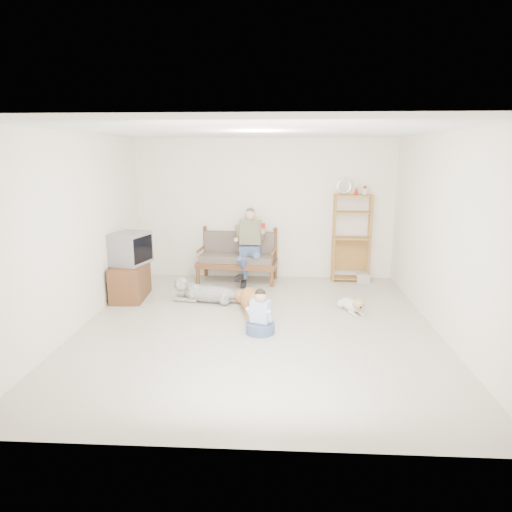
# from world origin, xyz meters

# --- Properties ---
(floor) EXTENTS (5.50, 5.50, 0.00)m
(floor) POSITION_xyz_m (0.00, 0.00, 0.00)
(floor) COLOR silver
(floor) RESTS_ON ground
(ceiling) EXTENTS (5.50, 5.50, 0.00)m
(ceiling) POSITION_xyz_m (0.00, 0.00, 2.70)
(ceiling) COLOR white
(ceiling) RESTS_ON ground
(wall_back) EXTENTS (5.00, 0.00, 5.00)m
(wall_back) POSITION_xyz_m (0.00, 2.75, 1.35)
(wall_back) COLOR white
(wall_back) RESTS_ON ground
(wall_front) EXTENTS (5.00, 0.00, 5.00)m
(wall_front) POSITION_xyz_m (0.00, -2.75, 1.35)
(wall_front) COLOR white
(wall_front) RESTS_ON ground
(wall_left) EXTENTS (0.00, 5.50, 5.50)m
(wall_left) POSITION_xyz_m (-2.50, 0.00, 1.35)
(wall_left) COLOR white
(wall_left) RESTS_ON ground
(wall_right) EXTENTS (0.00, 5.50, 5.50)m
(wall_right) POSITION_xyz_m (2.50, 0.00, 1.35)
(wall_right) COLOR white
(wall_right) RESTS_ON ground
(loveseat) EXTENTS (1.56, 0.83, 0.95)m
(loveseat) POSITION_xyz_m (-0.51, 2.44, 0.49)
(loveseat) COLOR brown
(loveseat) RESTS_ON ground
(man) EXTENTS (0.53, 0.76, 1.24)m
(man) POSITION_xyz_m (-0.29, 2.25, 0.65)
(man) COLOR #44507C
(man) RESTS_ON loveseat
(etagere) EXTENTS (0.74, 0.32, 1.95)m
(etagere) POSITION_xyz_m (1.67, 2.55, 0.85)
(etagere) COLOR #AA6E35
(etagere) RESTS_ON ground
(book_stack) EXTENTS (0.24, 0.18, 0.15)m
(book_stack) POSITION_xyz_m (1.91, 2.44, 0.08)
(book_stack) COLOR beige
(book_stack) RESTS_ON ground
(tv_stand) EXTENTS (0.55, 0.93, 0.60)m
(tv_stand) POSITION_xyz_m (-2.23, 1.21, 0.30)
(tv_stand) COLOR brown
(tv_stand) RESTS_ON ground
(crt_tv) EXTENTS (0.66, 0.75, 0.53)m
(crt_tv) POSITION_xyz_m (-2.19, 1.23, 0.86)
(crt_tv) COLOR slate
(crt_tv) RESTS_ON tv_stand
(wall_outlet) EXTENTS (0.12, 0.02, 0.08)m
(wall_outlet) POSITION_xyz_m (-1.25, 2.73, 0.30)
(wall_outlet) COLOR silver
(wall_outlet) RESTS_ON ground
(golden_retriever) EXTENTS (0.52, 1.37, 0.42)m
(golden_retriever) POSITION_xyz_m (-0.12, 0.65, 0.17)
(golden_retriever) COLOR #C88445
(golden_retriever) RESTS_ON ground
(shaggy_dog) EXTENTS (1.33, 0.44, 0.39)m
(shaggy_dog) POSITION_xyz_m (-0.95, 1.09, 0.16)
(shaggy_dog) COLOR silver
(shaggy_dog) RESTS_ON ground
(terrier) EXTENTS (0.35, 0.68, 0.27)m
(terrier) POSITION_xyz_m (1.44, 0.72, 0.11)
(terrier) COLOR silver
(terrier) RESTS_ON ground
(child) EXTENTS (0.40, 0.40, 0.63)m
(child) POSITION_xyz_m (0.05, -0.21, 0.23)
(child) COLOR #44507C
(child) RESTS_ON ground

